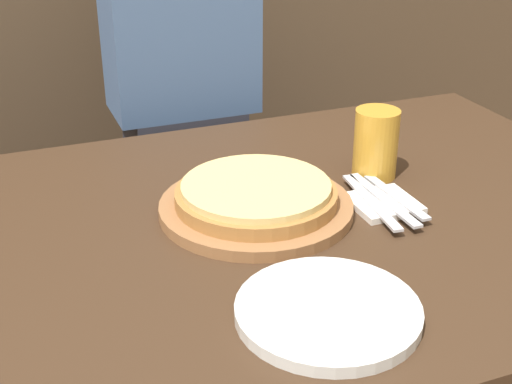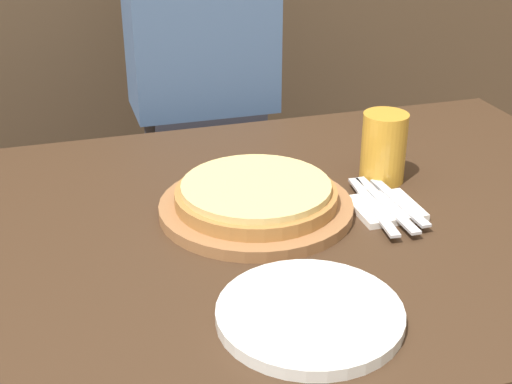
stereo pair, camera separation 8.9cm
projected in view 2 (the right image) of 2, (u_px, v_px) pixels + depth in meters
pizza_on_board at (256, 200)px, 1.22m from camera, size 0.33×0.33×0.06m
beer_glass at (384, 145)px, 1.32m from camera, size 0.08×0.08×0.13m
dinner_plate at (310, 314)px, 0.95m from camera, size 0.25×0.25×0.02m
napkin_stack at (386, 208)px, 1.23m from camera, size 0.11×0.11×0.01m
fork at (373, 206)px, 1.22m from camera, size 0.04×0.22×0.00m
dinner_knife at (386, 204)px, 1.23m from camera, size 0.02×0.22×0.00m
spoon at (399, 202)px, 1.24m from camera, size 0.02×0.19×0.00m
diner_person at (204, 133)px, 1.82m from camera, size 0.35×0.20×1.33m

